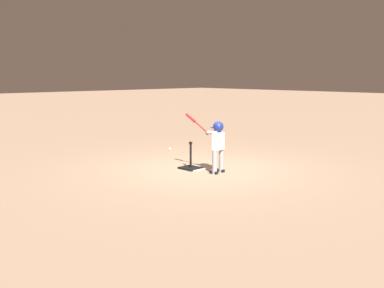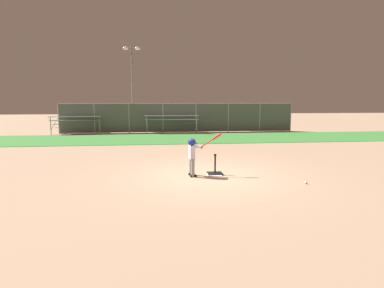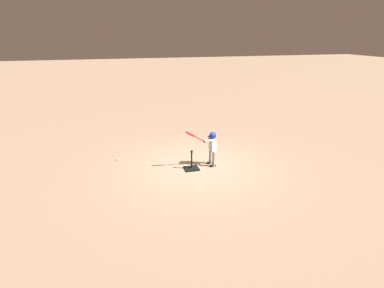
% 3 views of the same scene
% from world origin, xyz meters
% --- Properties ---
extents(ground_plane, '(90.00, 90.00, 0.00)m').
position_xyz_m(ground_plane, '(0.00, 0.00, 0.00)').
color(ground_plane, '#93755B').
extents(home_plate, '(0.49, 0.49, 0.02)m').
position_xyz_m(home_plate, '(0.19, 0.11, 0.01)').
color(home_plate, white).
rests_on(home_plate, ground_plane).
extents(batting_tee, '(0.45, 0.41, 0.63)m').
position_xyz_m(batting_tee, '(0.22, 0.16, 0.08)').
color(batting_tee, black).
rests_on(batting_tee, ground_plane).
extents(batter_child, '(1.03, 0.37, 1.27)m').
position_xyz_m(batter_child, '(-0.47, 0.04, 0.73)').
color(batter_child, gray).
rests_on(batter_child, ground_plane).
extents(baseball, '(0.07, 0.07, 0.07)m').
position_xyz_m(baseball, '(2.48, -1.18, 0.04)').
color(baseball, white).
rests_on(baseball, ground_plane).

